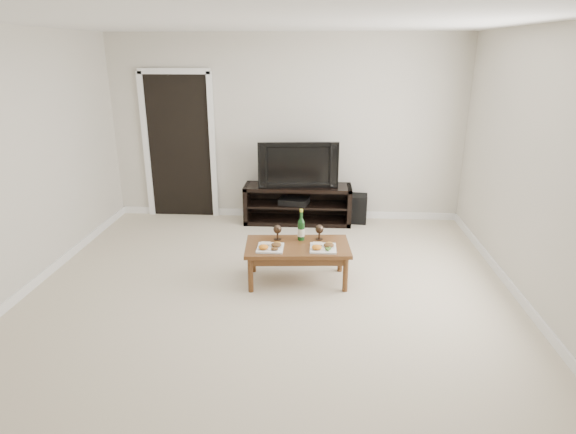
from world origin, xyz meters
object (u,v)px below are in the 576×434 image
Objects in this scene: media_console at (298,204)px; television at (298,164)px; subwoofer at (357,208)px; coffee_table at (297,263)px.

media_console is 1.37× the size of television.
subwoofer is 0.37× the size of coffee_table.
television is 1.01× the size of coffee_table.
coffee_table reaches higher than subwoofer.
media_console is 0.87m from subwoofer.
coffee_table is (0.08, -1.87, -0.66)m from television.
coffee_table is (-0.77, -1.95, 0.01)m from subwoofer.
coffee_table is at bearing -92.71° from television.
media_console is 1.87m from coffee_table.
coffee_table is at bearing -106.80° from subwoofer.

